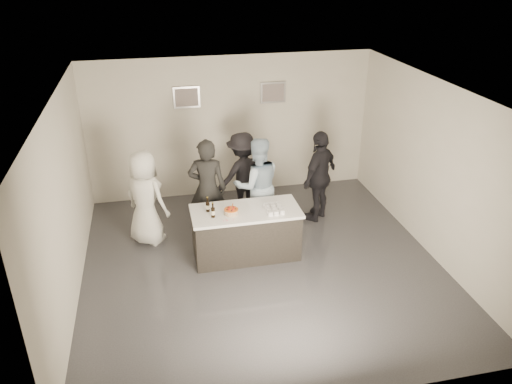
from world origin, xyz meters
The scene contains 19 objects.
floor centered at (0.00, 0.00, 0.00)m, with size 6.00×6.00×0.00m, color #3D3D42.
ceiling centered at (0.00, 0.00, 3.00)m, with size 6.00×6.00×0.00m, color white.
wall_back centered at (0.00, 3.00, 1.50)m, with size 6.00×0.04×3.00m, color beige.
wall_front centered at (0.00, -3.00, 1.50)m, with size 6.00×0.04×3.00m, color beige.
wall_left centered at (-3.00, 0.00, 1.50)m, with size 0.04×6.00×3.00m, color beige.
wall_right centered at (3.00, 0.00, 1.50)m, with size 0.04×6.00×3.00m, color beige.
picture_left centered at (-0.90, 2.97, 2.20)m, with size 0.54×0.04×0.44m, color #B2B2B7.
picture_right centered at (0.90, 2.97, 2.20)m, with size 0.54×0.04×0.44m, color #B2B2B7.
bar_counter centered at (-0.21, 0.35, 0.45)m, with size 1.86×0.86×0.90m, color white.
cake centered at (-0.47, 0.27, 0.94)m, with size 0.24×0.24×0.08m, color orange.
beer_bottle_a centered at (-0.84, 0.45, 1.03)m, with size 0.07×0.07×0.26m, color black.
beer_bottle_b centered at (-0.78, 0.23, 1.03)m, with size 0.07×0.07×0.26m, color black.
tumbler_cluster centered at (0.26, 0.23, 0.94)m, with size 0.30×0.40×0.08m, color orange.
candles centered at (-0.54, 0.08, 0.90)m, with size 0.24×0.08×0.01m, color pink.
person_main_black centered at (-0.75, 1.21, 0.96)m, with size 0.70×0.46×1.91m, color black.
person_main_blue centered at (0.18, 1.21, 0.93)m, with size 0.91×0.71×1.86m, color #A2BCD4.
person_guest_left centered at (-1.88, 1.21, 0.89)m, with size 0.87×0.56×1.77m, color white.
person_guest_right centered at (1.46, 1.40, 0.92)m, with size 1.08×0.45×1.84m, color black.
person_guest_back centered at (0.04, 1.91, 0.86)m, with size 1.12×0.64×1.73m, color black.
Camera 1 is at (-1.63, -6.99, 4.88)m, focal length 35.00 mm.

